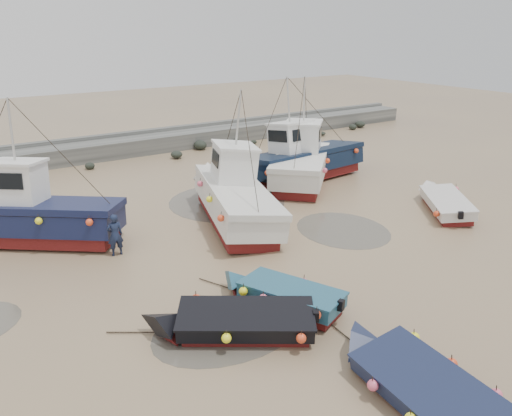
% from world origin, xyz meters
% --- Properties ---
extents(ground, '(120.00, 120.00, 0.00)m').
position_xyz_m(ground, '(0.00, 0.00, 0.00)').
color(ground, '#957C58').
rests_on(ground, ground).
extents(seawall, '(60.00, 4.92, 1.50)m').
position_xyz_m(seawall, '(0.05, 21.99, 0.63)').
color(seawall, slate).
rests_on(seawall, ground).
extents(puddle_a, '(5.24, 5.24, 0.01)m').
position_xyz_m(puddle_a, '(-2.51, -1.44, 0.00)').
color(puddle_a, '#544F44').
rests_on(puddle_a, ground).
extents(puddle_b, '(4.06, 4.06, 0.01)m').
position_xyz_m(puddle_b, '(5.97, 2.58, 0.00)').
color(puddle_b, '#544F44').
rests_on(puddle_b, ground).
extents(puddle_d, '(6.28, 6.28, 0.01)m').
position_xyz_m(puddle_d, '(3.41, 8.97, 0.00)').
color(puddle_d, '#544F44').
rests_on(puddle_d, ground).
extents(dinghy_1, '(2.62, 6.59, 1.43)m').
position_xyz_m(dinghy_1, '(-0.11, -6.95, 0.54)').
color(dinghy_1, maroon).
rests_on(dinghy_1, ground).
extents(dinghy_2, '(3.13, 5.47, 1.43)m').
position_xyz_m(dinghy_2, '(-0.45, -1.32, 0.55)').
color(dinghy_2, maroon).
rests_on(dinghy_2, ground).
extents(dinghy_3, '(4.76, 5.84, 1.43)m').
position_xyz_m(dinghy_3, '(12.16, 1.64, 0.53)').
color(dinghy_3, maroon).
rests_on(dinghy_3, ground).
extents(dinghy_4, '(5.83, 4.27, 1.43)m').
position_xyz_m(dinghy_4, '(-2.62, -1.82, 0.54)').
color(dinghy_4, maroon).
rests_on(dinghy_4, ground).
extents(cabin_boat_0, '(8.61, 6.97, 6.22)m').
position_xyz_m(cabin_boat_0, '(-6.53, 9.05, 1.35)').
color(cabin_boat_0, maroon).
rests_on(cabin_boat_0, ground).
extents(cabin_boat_1, '(5.25, 10.94, 6.22)m').
position_xyz_m(cabin_boat_1, '(2.30, 6.66, 1.31)').
color(cabin_boat_1, maroon).
rests_on(cabin_boat_1, ground).
extents(cabin_boat_2, '(11.04, 3.69, 6.22)m').
position_xyz_m(cabin_boat_2, '(9.02, 9.89, 1.31)').
color(cabin_boat_2, maroon).
rests_on(cabin_boat_2, ground).
extents(cabin_boat_3, '(8.08, 8.05, 6.22)m').
position_xyz_m(cabin_boat_3, '(9.09, 9.65, 1.34)').
color(cabin_boat_3, maroon).
rests_on(cabin_boat_3, ground).
extents(person, '(0.68, 0.46, 1.81)m').
position_xyz_m(person, '(-3.78, 5.74, 0.00)').
color(person, '#161F38').
rests_on(person, ground).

